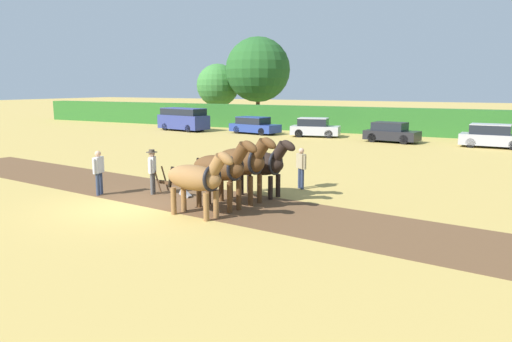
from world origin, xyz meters
TOP-DOWN VIEW (x-y plane):
  - ground_plane at (0.00, 0.00)m, footprint 240.00×240.00m
  - plowed_furrow_strip at (-1.22, 2.39)m, footprint 27.81×7.07m
  - hedgerow at (0.00, 30.28)m, footprint 78.43×1.70m
  - tree_far_left at (-20.44, 37.40)m, footprint 4.97×4.97m
  - tree_left at (-14.99, 37.19)m, footprint 7.18×7.18m
  - draft_horse_lead_left at (2.78, 0.08)m, footprint 2.80×1.11m
  - draft_horse_lead_right at (2.93, 1.28)m, footprint 2.78×1.14m
  - draft_horse_trail_left at (3.06, 2.48)m, footprint 2.68×1.23m
  - draft_horse_trail_right at (3.21, 3.68)m, footprint 2.73×1.17m
  - plow at (0.32, 2.20)m, footprint 1.72×0.53m
  - farmer_at_plow at (-0.68, 2.04)m, footprint 0.43×0.61m
  - farmer_beside_team at (3.95, 5.67)m, footprint 0.54×0.46m
  - farmer_onlooker_left at (-2.35, 0.92)m, footprint 0.32×0.66m
  - parked_van at (-16.05, 24.65)m, footprint 5.23×2.77m
  - parked_car_left at (-8.86, 25.15)m, footprint 4.65×2.54m
  - parked_car_center_left at (-3.31, 25.21)m, footprint 4.13×2.46m
  - parked_car_center at (3.09, 24.29)m, footprint 4.03×2.26m
  - parked_car_center_right at (9.84, 24.28)m, footprint 4.21×1.90m

SIDE VIEW (x-z plane):
  - ground_plane at x=0.00m, z-range 0.00..0.00m
  - plowed_furrow_strip at x=-1.22m, z-range 0.00..0.01m
  - plow at x=0.32m, z-range -0.24..0.89m
  - parked_car_left at x=-8.86m, z-range -0.02..1.44m
  - parked_car_center at x=3.09m, z-range -0.02..1.44m
  - parked_car_center_left at x=-3.31m, z-range -0.03..1.51m
  - parked_car_center_right at x=9.84m, z-range -0.03..1.54m
  - farmer_beside_team at x=3.95m, z-range 0.13..1.80m
  - farmer_onlooker_left at x=-2.35m, z-range 0.14..1.84m
  - farmer_at_plow at x=-0.68m, z-range 0.15..1.88m
  - parked_van at x=-16.05m, z-range 0.03..2.11m
  - hedgerow at x=0.00m, z-range 0.00..2.25m
  - draft_horse_lead_left at x=2.78m, z-range 0.13..2.37m
  - draft_horse_trail_right at x=3.21m, z-range 0.12..2.40m
  - draft_horse_lead_right at x=2.93m, z-range 0.16..2.64m
  - draft_horse_trail_left at x=3.06m, z-range 0.22..2.70m
  - tree_far_left at x=-20.44m, z-range 0.82..7.46m
  - tree_left at x=-14.99m, z-range 1.13..10.59m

